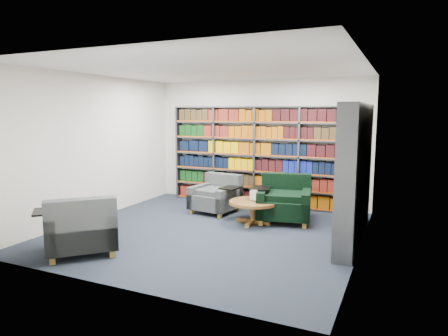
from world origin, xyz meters
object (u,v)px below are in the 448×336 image
at_px(chair_teal_front, 81,230).
at_px(coffee_table, 253,206).
at_px(chair_teal_left, 217,197).
at_px(chair_green_right, 285,202).

bearing_deg(chair_teal_front, coffee_table, 55.78).
xyz_separation_m(chair_teal_left, chair_teal_front, (-0.73, -3.14, 0.04)).
distance_m(chair_green_right, coffee_table, 0.67).
height_order(chair_teal_left, chair_teal_front, chair_teal_front).
relative_size(chair_teal_front, coffee_table, 1.50).
relative_size(chair_green_right, coffee_table, 1.34).
bearing_deg(coffee_table, chair_green_right, 46.18).
xyz_separation_m(chair_teal_front, coffee_table, (1.75, 2.57, -0.01)).
xyz_separation_m(chair_green_right, coffee_table, (-0.47, -0.49, -0.01)).
xyz_separation_m(chair_green_right, chair_teal_front, (-2.21, -3.06, 0.00)).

